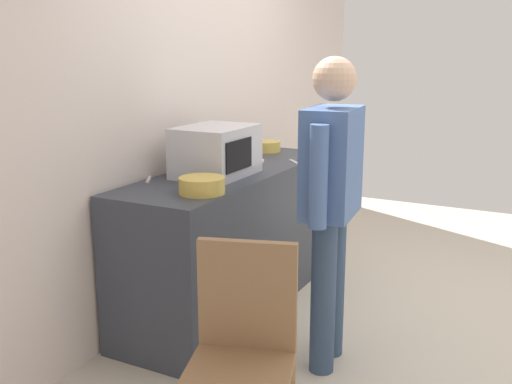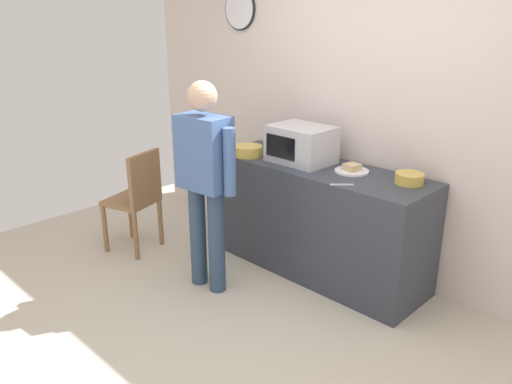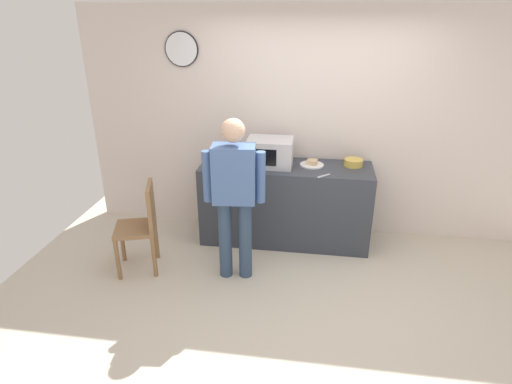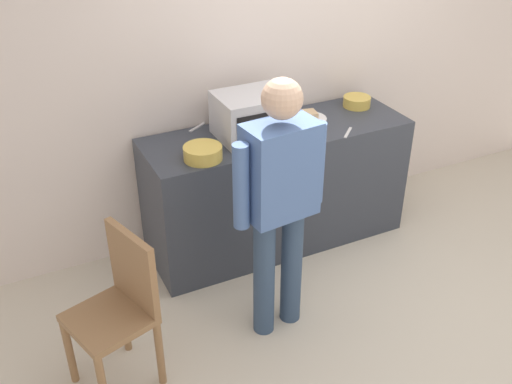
% 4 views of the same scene
% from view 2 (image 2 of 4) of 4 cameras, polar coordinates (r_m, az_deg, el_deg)
% --- Properties ---
extents(ground_plane, '(6.00, 6.00, 0.00)m').
position_cam_2_polar(ground_plane, '(3.55, -2.59, -16.62)').
color(ground_plane, beige).
extents(back_wall, '(5.40, 0.13, 2.60)m').
position_cam_2_polar(back_wall, '(4.20, 13.38, 8.16)').
color(back_wall, silver).
rests_on(back_wall, ground_plane).
extents(kitchen_counter, '(1.91, 0.62, 0.92)m').
position_cam_2_polar(kitchen_counter, '(4.29, 6.72, -3.02)').
color(kitchen_counter, '#333842').
rests_on(kitchen_counter, ground_plane).
extents(microwave, '(0.50, 0.39, 0.30)m').
position_cam_2_polar(microwave, '(4.21, 5.09, 5.35)').
color(microwave, silver).
rests_on(microwave, kitchen_counter).
extents(sandwich_plate, '(0.27, 0.27, 0.07)m').
position_cam_2_polar(sandwich_plate, '(4.02, 10.68, 2.47)').
color(sandwich_plate, white).
rests_on(sandwich_plate, kitchen_counter).
extents(salad_bowl, '(0.21, 0.21, 0.08)m').
position_cam_2_polar(salad_bowl, '(3.84, 16.77, 1.47)').
color(salad_bowl, gold).
rests_on(salad_bowl, kitchen_counter).
extents(cereal_bowl, '(0.25, 0.25, 0.09)m').
position_cam_2_polar(cereal_bowl, '(4.40, -0.91, 4.62)').
color(cereal_bowl, gold).
rests_on(cereal_bowl, kitchen_counter).
extents(fork_utensil, '(0.14, 0.13, 0.01)m').
position_cam_2_polar(fork_utensil, '(3.71, 9.59, 0.82)').
color(fork_utensil, silver).
rests_on(fork_utensil, kitchen_counter).
extents(spoon_utensil, '(0.15, 0.11, 0.01)m').
position_cam_2_polar(spoon_utensil, '(4.64, 4.37, 4.86)').
color(spoon_utensil, silver).
rests_on(spoon_utensil, kitchen_counter).
extents(person_standing, '(0.59, 0.28, 1.64)m').
position_cam_2_polar(person_standing, '(3.83, -5.74, 2.18)').
color(person_standing, '#2F4461').
rests_on(person_standing, ground_plane).
extents(wooden_chair, '(0.50, 0.50, 0.94)m').
position_cam_2_polar(wooden_chair, '(4.71, -13.14, -0.48)').
color(wooden_chair, olive).
rests_on(wooden_chair, ground_plane).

